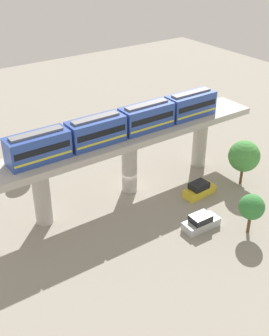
% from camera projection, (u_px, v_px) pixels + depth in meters
% --- Properties ---
extents(ground_plane, '(120.00, 120.00, 0.00)m').
position_uv_depth(ground_plane, '(130.00, 190.00, 54.77)').
color(ground_plane, gray).
extents(viaduct, '(5.20, 35.80, 7.87)m').
position_uv_depth(viaduct, '(129.00, 147.00, 51.72)').
color(viaduct, '#B7B2AA').
rests_on(viaduct, ground).
extents(train, '(2.64, 27.45, 3.24)m').
position_uv_depth(train, '(122.00, 124.00, 49.60)').
color(train, '#2D4CA5').
rests_on(train, viaduct).
extents(parked_car_yellow, '(2.08, 4.31, 1.76)m').
position_uv_depth(parked_car_yellow, '(199.00, 190.00, 53.47)').
color(parked_car_yellow, yellow).
rests_on(parked_car_yellow, ground).
extents(parked_car_silver, '(1.93, 4.25, 1.76)m').
position_uv_depth(parked_car_silver, '(201.00, 222.00, 47.64)').
color(parked_car_silver, '#B2B5BA').
rests_on(parked_car_silver, ground).
extents(tree_near_viaduct, '(2.80, 2.80, 4.72)m').
position_uv_depth(tree_near_viaduct, '(252.00, 207.00, 45.76)').
color(tree_near_viaduct, brown).
rests_on(tree_near_viaduct, ground).
extents(tree_mid_lot, '(2.89, 2.89, 5.38)m').
position_uv_depth(tree_mid_lot, '(28.00, 147.00, 56.72)').
color(tree_mid_lot, brown).
rests_on(tree_mid_lot, ground).
extents(tree_far_corner, '(3.99, 3.99, 6.05)m').
position_uv_depth(tree_far_corner, '(244.00, 156.00, 54.14)').
color(tree_far_corner, brown).
rests_on(tree_far_corner, ground).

